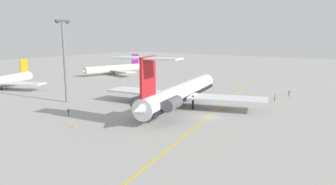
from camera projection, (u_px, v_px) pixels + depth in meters
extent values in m
plane|color=#9E9E99|center=(210.00, 117.00, 69.91)|extent=(380.43, 380.43, 0.00)
cylinder|color=silver|center=(181.00, 92.00, 78.91)|extent=(41.13, 12.67, 4.38)
cone|color=silver|center=(206.00, 81.00, 97.45)|extent=(5.33, 5.05, 4.21)
cone|color=silver|center=(142.00, 108.00, 60.31)|extent=(7.02, 4.95, 3.73)
cube|color=black|center=(181.00, 96.00, 79.09)|extent=(40.26, 12.57, 0.96)
cube|color=silver|center=(142.00, 92.00, 84.32)|extent=(8.65, 18.86, 0.44)
cube|color=silver|center=(228.00, 98.00, 75.42)|extent=(12.10, 19.49, 0.44)
cylinder|color=#515156|center=(141.00, 101.00, 67.47)|extent=(5.88, 3.61, 2.54)
cube|color=silver|center=(144.00, 101.00, 67.17)|extent=(3.50, 2.04, 0.53)
cylinder|color=#515156|center=(172.00, 104.00, 64.70)|extent=(5.88, 3.61, 2.54)
cube|color=silver|center=(169.00, 103.00, 65.00)|extent=(3.50, 2.04, 0.53)
cube|color=#B2191E|center=(148.00, 77.00, 61.76)|extent=(5.90, 1.64, 7.76)
cube|color=silver|center=(130.00, 58.00, 62.08)|extent=(5.33, 7.10, 0.31)
cube|color=silver|center=(164.00, 59.00, 59.32)|extent=(5.33, 7.10, 0.31)
cylinder|color=black|center=(197.00, 92.00, 90.60)|extent=(0.48, 0.48, 3.32)
cylinder|color=black|center=(166.00, 100.00, 79.41)|extent=(0.48, 0.48, 3.32)
cylinder|color=black|center=(193.00, 103.00, 76.66)|extent=(0.48, 0.48, 3.32)
cylinder|color=silver|center=(1.00, 82.00, 103.68)|extent=(27.62, 14.54, 3.42)
cube|color=silver|center=(24.00, 83.00, 102.08)|extent=(9.77, 13.97, 0.41)
cube|color=orange|center=(24.00, 65.00, 114.63)|extent=(3.56, 1.80, 4.67)
cylinder|color=black|center=(1.00, 86.00, 103.95)|extent=(0.41, 0.41, 2.30)
cylinder|color=silver|center=(114.00, 69.00, 142.18)|extent=(27.15, 9.95, 3.25)
cone|color=silver|center=(85.00, 71.00, 133.55)|extent=(3.35, 3.66, 3.09)
cube|color=silver|center=(123.00, 71.00, 136.36)|extent=(7.69, 13.20, 0.39)
cube|color=silver|center=(105.00, 68.00, 148.13)|extent=(7.69, 13.20, 0.39)
cube|color=#7A197F|center=(135.00, 59.00, 148.81)|extent=(3.52, 1.20, 4.43)
cylinder|color=black|center=(114.00, 72.00, 142.44)|extent=(0.39, 0.39, 2.19)
cylinder|color=black|center=(150.00, 86.00, 109.05)|extent=(0.11, 0.11, 0.86)
cylinder|color=black|center=(150.00, 86.00, 109.19)|extent=(0.11, 0.11, 0.86)
cylinder|color=gray|center=(150.00, 84.00, 108.98)|extent=(0.29, 0.29, 0.68)
sphere|color=#DBB28E|center=(150.00, 82.00, 108.90)|extent=(0.27, 0.27, 0.27)
cylinder|color=gray|center=(150.00, 83.00, 108.80)|extent=(0.08, 0.08, 0.58)
cylinder|color=gray|center=(150.00, 83.00, 109.15)|extent=(0.08, 0.08, 0.58)
cylinder|color=black|center=(289.00, 95.00, 92.74)|extent=(0.11, 0.11, 0.86)
cylinder|color=black|center=(289.00, 95.00, 92.63)|extent=(0.11, 0.11, 0.86)
cylinder|color=#262628|center=(289.00, 92.00, 92.54)|extent=(0.29, 0.29, 0.68)
sphere|color=#8C6647|center=(289.00, 91.00, 92.46)|extent=(0.27, 0.27, 0.27)
cylinder|color=#262628|center=(289.00, 92.00, 92.67)|extent=(0.08, 0.08, 0.58)
cylinder|color=#262628|center=(289.00, 92.00, 92.40)|extent=(0.08, 0.08, 0.58)
cylinder|color=black|center=(68.00, 114.00, 70.83)|extent=(0.10, 0.10, 0.81)
cylinder|color=black|center=(68.00, 114.00, 70.71)|extent=(0.10, 0.10, 0.81)
cylinder|color=#191E4C|center=(68.00, 111.00, 70.64)|extent=(0.27, 0.27, 0.64)
sphere|color=brown|center=(68.00, 109.00, 70.56)|extent=(0.25, 0.25, 0.25)
cylinder|color=#191E4C|center=(68.00, 111.00, 70.79)|extent=(0.07, 0.07, 0.54)
cylinder|color=#191E4C|center=(68.00, 111.00, 70.48)|extent=(0.07, 0.07, 0.54)
cylinder|color=black|center=(275.00, 99.00, 86.97)|extent=(0.11, 0.11, 0.87)
cylinder|color=black|center=(275.00, 99.00, 86.82)|extent=(0.11, 0.11, 0.87)
cylinder|color=orange|center=(275.00, 96.00, 86.76)|extent=(0.29, 0.29, 0.69)
sphere|color=brown|center=(275.00, 94.00, 86.67)|extent=(0.27, 0.27, 0.27)
cylinder|color=orange|center=(275.00, 96.00, 86.94)|extent=(0.08, 0.08, 0.59)
cylinder|color=orange|center=(275.00, 96.00, 86.56)|extent=(0.08, 0.08, 0.59)
cone|color=#EA590F|center=(73.00, 126.00, 62.09)|extent=(0.40, 0.40, 0.55)
cone|color=#EA590F|center=(153.00, 86.00, 110.63)|extent=(0.40, 0.40, 0.55)
cube|color=gold|center=(214.00, 112.00, 74.38)|extent=(103.75, 21.63, 0.01)
cylinder|color=slate|center=(65.00, 63.00, 83.48)|extent=(0.70, 0.70, 20.49)
cube|color=#424244|center=(62.00, 21.00, 81.54)|extent=(4.00, 0.60, 0.60)
cube|color=#2D2D30|center=(57.00, 22.00, 80.40)|extent=(0.70, 0.50, 0.44)
cube|color=#2D2D30|center=(67.00, 23.00, 82.81)|extent=(0.70, 0.50, 0.44)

